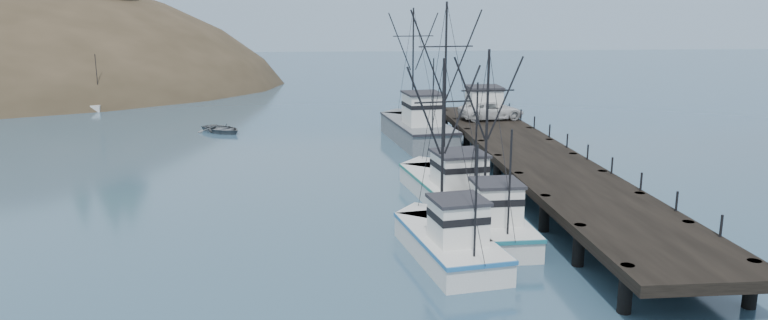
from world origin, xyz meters
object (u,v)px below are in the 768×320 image
at_px(pier_shed, 484,102).
at_px(pickup_truck, 491,110).
at_px(work_vessel, 416,128).
at_px(motorboat, 222,132).
at_px(pier, 535,159).
at_px(trawler_near, 488,221).
at_px(trawler_mid, 447,240).
at_px(trawler_far, 449,185).

relative_size(pier_shed, pickup_truck, 0.56).
relative_size(work_vessel, pier_shed, 4.41).
relative_size(work_vessel, motorboat, 3.00).
relative_size(pier_shed, motorboat, 0.68).
relative_size(pier, trawler_near, 4.39).
bearing_deg(work_vessel, pier_shed, 3.78).
height_order(trawler_near, trawler_mid, trawler_near).
bearing_deg(trawler_far, work_vessel, 88.67).
xyz_separation_m(pickup_truck, motorboat, (-24.36, 6.74, -2.79)).
distance_m(trawler_near, pier_shed, 26.79).
distance_m(trawler_mid, motorboat, 37.65).
relative_size(pier, trawler_far, 3.55).
xyz_separation_m(trawler_mid, pickup_truck, (8.92, 27.59, 1.98)).
bearing_deg(trawler_far, trawler_mid, -101.06).
relative_size(trawler_near, work_vessel, 0.71).
xyz_separation_m(pier, trawler_near, (-5.77, -10.48, -0.87)).
xyz_separation_m(work_vessel, pier_shed, (6.10, 0.40, 2.19)).
bearing_deg(trawler_mid, trawler_far, 78.94).
xyz_separation_m(pier, trawler_mid, (-8.46, -13.27, -0.87)).
xyz_separation_m(trawler_near, trawler_far, (-0.70, 7.38, 0.00)).
height_order(pier, trawler_far, trawler_far).
bearing_deg(work_vessel, trawler_mid, -94.85).
bearing_deg(trawler_mid, pier, 57.48).
xyz_separation_m(trawler_far, motorboat, (-17.43, 24.15, -0.82)).
relative_size(pier, work_vessel, 3.12).
relative_size(trawler_near, pier_shed, 3.13).
height_order(pier, pickup_truck, pickup_truck).
bearing_deg(work_vessel, pickup_truck, -7.22).
bearing_deg(trawler_mid, work_vessel, 85.15).
distance_m(trawler_mid, pickup_truck, 29.06).
height_order(trawler_near, motorboat, trawler_near).
bearing_deg(work_vessel, trawler_near, -89.38).
height_order(trawler_far, work_vessel, trawler_far).
distance_m(pier, pier_shed, 15.64).
height_order(trawler_mid, motorboat, trawler_mid).
distance_m(trawler_near, trawler_far, 7.42).
bearing_deg(pier_shed, work_vessel, -176.22).
height_order(work_vessel, motorboat, work_vessel).
xyz_separation_m(trawler_mid, work_vessel, (2.41, 28.41, 0.41)).
distance_m(trawler_near, work_vessel, 25.62).
bearing_deg(trawler_near, pier_shed, 77.39).
height_order(pier, work_vessel, work_vessel).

